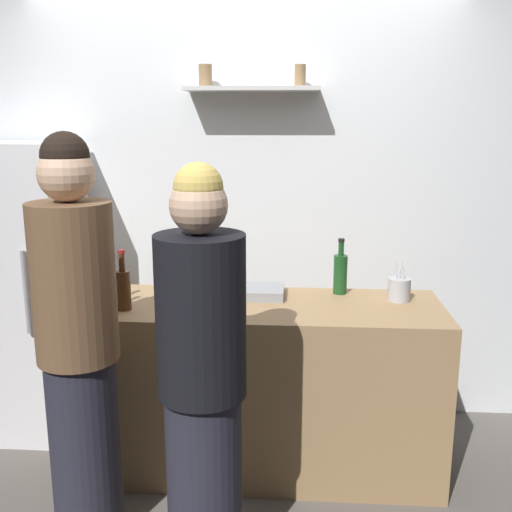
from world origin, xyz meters
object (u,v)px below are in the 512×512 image
(baking_pan, at_px, (252,291))
(wine_bottle_dark_glass, at_px, (100,285))
(wine_bottle_amber_glass, at_px, (123,288))
(water_bottle_plastic, at_px, (195,280))
(wine_bottle_green_glass, at_px, (340,273))
(person_blonde, at_px, (202,384))
(refrigerator, at_px, (20,291))
(utensil_holder, at_px, (399,289))
(wine_bottle_pale_glass, at_px, (93,288))
(person_brown_jacket, at_px, (78,347))

(baking_pan, height_order, wine_bottle_dark_glass, wine_bottle_dark_glass)
(wine_bottle_amber_glass, distance_m, water_bottle_plastic, 0.40)
(wine_bottle_green_glass, bearing_deg, baking_pan, -169.87)
(wine_bottle_amber_glass, height_order, person_blonde, person_blonde)
(wine_bottle_green_glass, distance_m, water_bottle_plastic, 0.78)
(refrigerator, xyz_separation_m, water_bottle_plastic, (1.06, -0.21, 0.14))
(baking_pan, relative_size, wine_bottle_green_glass, 1.13)
(utensil_holder, height_order, wine_bottle_dark_glass, wine_bottle_dark_glass)
(refrigerator, bearing_deg, baking_pan, -7.51)
(wine_bottle_amber_glass, relative_size, wine_bottle_pale_glass, 0.87)
(wine_bottle_green_glass, relative_size, wine_bottle_pale_glass, 0.87)
(refrigerator, distance_m, baking_pan, 1.38)
(wine_bottle_amber_glass, relative_size, wine_bottle_green_glass, 1.00)
(utensil_holder, xyz_separation_m, water_bottle_plastic, (-1.07, -0.00, 0.03))
(wine_bottle_green_glass, distance_m, wine_bottle_pale_glass, 1.28)
(utensil_holder, distance_m, wine_bottle_amber_glass, 1.40)
(utensil_holder, distance_m, wine_bottle_dark_glass, 1.52)
(baking_pan, relative_size, wine_bottle_amber_glass, 1.13)
(person_brown_jacket, bearing_deg, wine_bottle_green_glass, 23.94)
(utensil_holder, bearing_deg, wine_bottle_dark_glass, -172.78)
(wine_bottle_pale_glass, relative_size, person_blonde, 0.21)
(wine_bottle_green_glass, bearing_deg, person_brown_jacket, -144.15)
(baking_pan, relative_size, wine_bottle_pale_glass, 0.99)
(wine_bottle_amber_glass, bearing_deg, wine_bottle_green_glass, 18.33)
(utensil_holder, relative_size, wine_bottle_dark_glass, 0.72)
(refrigerator, relative_size, wine_bottle_pale_glass, 4.92)
(refrigerator, relative_size, utensil_holder, 8.00)
(wine_bottle_pale_glass, relative_size, person_brown_jacket, 0.19)
(baking_pan, distance_m, wine_bottle_dark_glass, 0.78)
(refrigerator, relative_size, wine_bottle_green_glass, 5.64)
(refrigerator, distance_m, wine_bottle_pale_glass, 0.86)
(refrigerator, distance_m, wine_bottle_amber_glass, 0.89)
(wine_bottle_pale_glass, bearing_deg, wine_bottle_dark_glass, 95.12)
(person_blonde, distance_m, person_brown_jacket, 0.59)
(baking_pan, height_order, utensil_holder, utensil_holder)
(water_bottle_plastic, height_order, person_brown_jacket, person_brown_jacket)
(utensil_holder, bearing_deg, refrigerator, 174.46)
(wine_bottle_green_glass, xyz_separation_m, wine_bottle_dark_glass, (-1.21, -0.30, -0.01))
(wine_bottle_amber_glass, xyz_separation_m, wine_bottle_pale_glass, (-0.12, -0.09, 0.02))
(water_bottle_plastic, bearing_deg, person_brown_jacket, -117.55)
(refrigerator, height_order, wine_bottle_amber_glass, refrigerator)
(person_blonde, bearing_deg, baking_pan, -126.92)
(wine_bottle_dark_glass, bearing_deg, person_blonde, -48.70)
(refrigerator, xyz_separation_m, utensil_holder, (2.13, -0.21, 0.11))
(utensil_holder, bearing_deg, person_blonde, -134.30)
(person_brown_jacket, bearing_deg, person_blonde, -30.88)
(wine_bottle_amber_glass, xyz_separation_m, wine_bottle_dark_glass, (-0.13, 0.06, -0.01))
(person_blonde, height_order, person_brown_jacket, person_brown_jacket)
(wine_bottle_amber_glass, xyz_separation_m, person_brown_jacket, (-0.06, -0.47, -0.12))
(refrigerator, xyz_separation_m, wine_bottle_amber_glass, (0.75, -0.45, 0.16))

